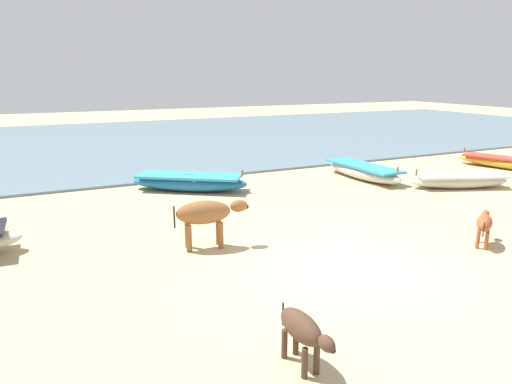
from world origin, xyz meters
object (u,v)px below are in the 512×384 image
(fishing_boat_1, at_px, (190,182))
(calf_near_rust, at_px, (484,223))
(fishing_boat_5, at_px, (363,171))
(fishing_boat_2, at_px, (460,180))
(cow_adult_brown, at_px, (206,214))
(calf_far_dark, at_px, (302,330))

(fishing_boat_1, height_order, calf_near_rust, fishing_boat_1)
(fishing_boat_5, bearing_deg, fishing_boat_2, 37.11)
(fishing_boat_1, bearing_deg, fishing_boat_5, 25.11)
(cow_adult_brown, relative_size, calf_far_dark, 1.42)
(calf_far_dark, bearing_deg, cow_adult_brown, 173.31)
(fishing_boat_1, relative_size, calf_near_rust, 3.86)
(fishing_boat_2, bearing_deg, fishing_boat_1, -2.09)
(calf_far_dark, bearing_deg, fishing_boat_5, 135.45)
(fishing_boat_2, height_order, fishing_boat_5, fishing_boat_5)
(calf_far_dark, bearing_deg, fishing_boat_2, 119.53)
(cow_adult_brown, bearing_deg, fishing_boat_1, 86.24)
(fishing_boat_1, bearing_deg, fishing_boat_2, 11.37)
(calf_near_rust, bearing_deg, fishing_boat_5, 37.08)
(fishing_boat_1, bearing_deg, cow_adult_brown, -69.13)
(fishing_boat_2, xyz_separation_m, cow_adult_brown, (-8.77, -1.44, 0.48))
(fishing_boat_2, height_order, calf_near_rust, calf_near_rust)
(fishing_boat_1, xyz_separation_m, fishing_boat_5, (5.76, -0.95, -0.01))
(fishing_boat_1, height_order, fishing_boat_5, fishing_boat_1)
(calf_near_rust, bearing_deg, fishing_boat_2, 9.25)
(fishing_boat_2, height_order, calf_far_dark, calf_far_dark)
(fishing_boat_5, height_order, calf_near_rust, fishing_boat_5)
(fishing_boat_5, relative_size, cow_adult_brown, 2.25)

